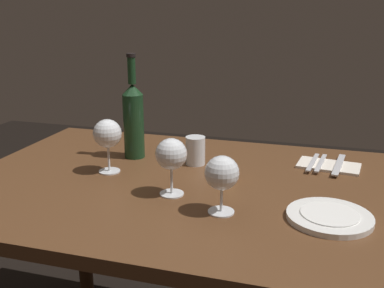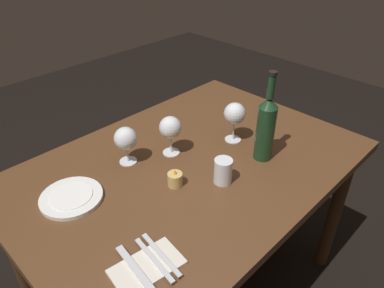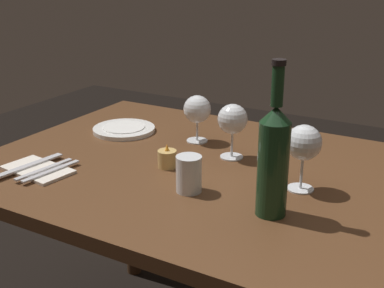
% 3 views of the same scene
% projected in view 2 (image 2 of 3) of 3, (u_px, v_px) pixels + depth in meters
% --- Properties ---
extents(ground_plane, '(6.00, 6.00, 0.00)m').
position_uv_depth(ground_plane, '(190.00, 286.00, 1.76)').
color(ground_plane, black).
extents(dining_table, '(1.30, 0.90, 0.74)m').
position_uv_depth(dining_table, '(189.00, 182.00, 1.40)').
color(dining_table, '#56351E').
rests_on(dining_table, ground).
extents(wine_glass_left, '(0.09, 0.09, 0.17)m').
position_uv_depth(wine_glass_left, '(235.00, 114.00, 1.43)').
color(wine_glass_left, white).
rests_on(wine_glass_left, dining_table).
extents(wine_glass_right, '(0.09, 0.09, 0.16)m').
position_uv_depth(wine_glass_right, '(171.00, 128.00, 1.35)').
color(wine_glass_right, white).
rests_on(wine_glass_right, dining_table).
extents(wine_glass_centre, '(0.09, 0.09, 0.15)m').
position_uv_depth(wine_glass_centre, '(126.00, 139.00, 1.31)').
color(wine_glass_centre, white).
rests_on(wine_glass_centre, dining_table).
extents(wine_bottle, '(0.07, 0.07, 0.35)m').
position_uv_depth(wine_bottle, '(266.00, 127.00, 1.32)').
color(wine_bottle, '#19381E').
rests_on(wine_bottle, dining_table).
extents(water_tumbler, '(0.06, 0.06, 0.09)m').
position_uv_depth(water_tumbler, '(223.00, 172.00, 1.24)').
color(water_tumbler, white).
rests_on(water_tumbler, dining_table).
extents(votive_candle, '(0.05, 0.05, 0.07)m').
position_uv_depth(votive_candle, '(175.00, 180.00, 1.24)').
color(votive_candle, '#DBB266').
rests_on(votive_candle, dining_table).
extents(dinner_plate, '(0.20, 0.20, 0.02)m').
position_uv_depth(dinner_plate, '(71.00, 197.00, 1.19)').
color(dinner_plate, white).
rests_on(dinner_plate, dining_table).
extents(folded_napkin, '(0.20, 0.13, 0.01)m').
position_uv_depth(folded_napkin, '(147.00, 267.00, 0.96)').
color(folded_napkin, silver).
rests_on(folded_napkin, dining_table).
extents(fork_inner, '(0.04, 0.18, 0.00)m').
position_uv_depth(fork_inner, '(154.00, 260.00, 0.97)').
color(fork_inner, silver).
rests_on(fork_inner, folded_napkin).
extents(fork_outer, '(0.04, 0.18, 0.00)m').
position_uv_depth(fork_outer, '(161.00, 254.00, 0.99)').
color(fork_outer, silver).
rests_on(fork_outer, folded_napkin).
extents(table_knife, '(0.05, 0.21, 0.00)m').
position_uv_depth(table_knife, '(138.00, 272.00, 0.94)').
color(table_knife, silver).
rests_on(table_knife, folded_napkin).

